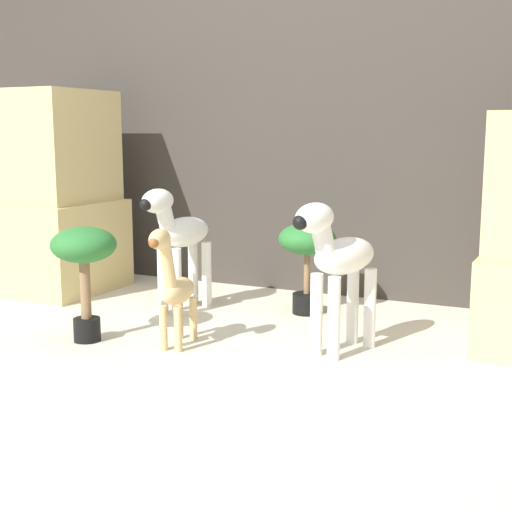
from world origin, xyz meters
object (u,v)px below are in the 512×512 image
object	(u,v)px
zebra_right	(338,261)
zebra_left	(178,236)
giraffe_figurine	(174,285)
potted_palm_front	(307,248)
potted_palm_back	(84,255)

from	to	relation	value
zebra_right	zebra_left	distance (m)	1.02
giraffe_figurine	potted_palm_front	xyz separation A→B (m)	(0.29, 0.79, 0.06)
zebra_right	potted_palm_back	xyz separation A→B (m)	(-1.06, -0.30, -0.00)
zebra_right	potted_palm_back	distance (m)	1.10
potted_palm_front	zebra_left	bearing A→B (deg)	-157.68
zebra_left	potted_palm_front	bearing A→B (deg)	22.32
potted_palm_back	giraffe_figurine	bearing A→B (deg)	11.48
giraffe_figurine	potted_palm_front	size ratio (longest dim) A/B	1.15
potted_palm_back	zebra_right	bearing A→B (deg)	16.02
zebra_left	potted_palm_front	size ratio (longest dim) A/B	1.38
zebra_right	zebra_left	size ratio (longest dim) A/B	1.00
zebra_right	potted_palm_front	world-z (taller)	zebra_right
zebra_left	giraffe_figurine	size ratio (longest dim) A/B	1.21
potted_palm_front	potted_palm_back	bearing A→B (deg)	-128.55
zebra_left	potted_palm_back	world-z (taller)	zebra_left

